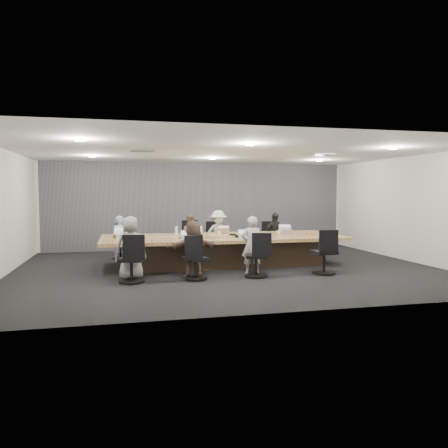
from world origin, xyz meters
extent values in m
cube|color=black|center=(0.00, 0.00, 0.00)|extent=(10.00, 8.00, 0.00)
cube|color=white|center=(0.00, 0.00, 2.80)|extent=(10.00, 8.00, 0.00)
cube|color=silver|center=(0.00, 4.00, 1.40)|extent=(10.00, 0.00, 2.80)
cube|color=silver|center=(0.00, -4.00, 1.40)|extent=(10.00, 0.00, 2.80)
cube|color=silver|center=(-5.00, 0.00, 1.40)|extent=(0.00, 8.00, 2.80)
cube|color=silver|center=(5.00, 0.00, 1.40)|extent=(0.00, 8.00, 2.80)
cube|color=slate|center=(0.00, 3.92, 1.40)|extent=(9.80, 0.04, 2.80)
cube|color=#342419|center=(0.00, 0.50, 0.33)|extent=(4.80, 1.40, 0.66)
cube|color=#AE874C|center=(0.00, 0.50, 0.70)|extent=(6.00, 2.20, 0.08)
imported|color=#A3AECB|center=(-2.52, 1.85, 0.61)|extent=(0.45, 0.30, 1.21)
cube|color=#B2B2B7|center=(-2.52, 1.30, 0.75)|extent=(0.29, 0.20, 0.02)
imported|color=brown|center=(-0.58, 1.85, 0.61)|extent=(0.62, 0.49, 1.23)
cube|color=#8C6647|center=(-0.58, 1.30, 0.75)|extent=(0.34, 0.25, 0.02)
imported|color=beige|center=(0.17, 1.85, 0.66)|extent=(0.86, 0.50, 1.33)
cube|color=#8C6647|center=(0.17, 1.30, 0.75)|extent=(0.35, 0.26, 0.02)
imported|color=black|center=(1.86, 1.85, 0.62)|extent=(0.78, 0.46, 1.25)
cube|color=#B2B2B7|center=(1.86, 1.30, 0.75)|extent=(0.38, 0.31, 0.02)
imported|color=gray|center=(-2.30, -0.85, 0.67)|extent=(0.66, 0.44, 1.34)
cube|color=#8C6647|center=(-2.30, -0.30, 0.75)|extent=(0.34, 0.25, 0.02)
imported|color=brown|center=(-0.98, -0.85, 0.62)|extent=(1.17, 0.47, 1.23)
cube|color=#B2B2B7|center=(-0.98, -0.30, 0.75)|extent=(0.34, 0.26, 0.02)
imported|color=#B2B2B2|center=(0.34, -0.85, 0.65)|extent=(0.50, 0.36, 1.31)
cube|color=#B2B2B7|center=(0.34, -0.30, 0.75)|extent=(0.33, 0.25, 0.02)
cylinder|color=#37883A|center=(-2.32, 1.00, 0.86)|extent=(0.07, 0.07, 0.24)
cylinder|color=#37883A|center=(0.65, 0.50, 0.85)|extent=(0.06, 0.06, 0.23)
cylinder|color=silver|center=(-1.14, 0.84, 0.86)|extent=(0.08, 0.08, 0.24)
cylinder|color=white|center=(-0.01, 0.87, 0.79)|extent=(0.09, 0.09, 0.09)
cylinder|color=white|center=(1.53, 0.63, 0.79)|extent=(0.10, 0.10, 0.10)
cylinder|color=brown|center=(-2.65, 0.52, 0.79)|extent=(0.11, 0.11, 0.10)
cube|color=black|center=(-1.09, 0.14, 0.75)|extent=(0.16, 0.13, 0.03)
cube|color=black|center=(0.29, 0.65, 0.76)|extent=(0.19, 0.16, 0.03)
cube|color=black|center=(0.28, 0.07, 0.77)|extent=(0.17, 0.08, 0.06)
cube|color=gray|center=(1.70, 0.47, 0.81)|extent=(0.25, 0.17, 0.13)
cube|color=#C85717|center=(2.25, 0.26, 0.76)|extent=(0.21, 0.22, 0.04)
camera|label=1|loc=(-2.48, -10.14, 1.81)|focal=35.00mm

